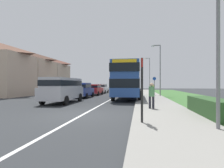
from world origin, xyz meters
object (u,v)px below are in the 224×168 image
(parked_car_blue, at_px, (83,90))
(cycle_route_sign, at_px, (154,85))
(street_lamp_mid, at_px, (159,67))
(pedestrian_at_stop, at_px, (152,94))
(street_lamp_far, at_px, (149,72))
(parked_car_white, at_px, (102,88))
(parked_van_silver, at_px, (63,88))
(pedestrian_walking_away, at_px, (153,89))
(bus_stop_sign, at_px, (142,85))
(double_decker_bus, at_px, (128,79))
(parked_car_red, at_px, (94,89))

(parked_car_blue, bearing_deg, cycle_route_sign, 23.38)
(street_lamp_mid, bearing_deg, pedestrian_at_stop, -98.39)
(parked_car_blue, height_order, street_lamp_mid, street_lamp_mid)
(pedestrian_at_stop, bearing_deg, street_lamp_far, 87.10)
(parked_car_blue, relative_size, parked_car_white, 0.95)
(parked_car_white, bearing_deg, parked_van_silver, -89.56)
(street_lamp_far, bearing_deg, pedestrian_walking_away, -91.35)
(parked_car_blue, height_order, street_lamp_far, street_lamp_far)
(pedestrian_at_stop, xyz_separation_m, pedestrian_walking_away, (1.10, 13.49, 0.00))
(bus_stop_sign, height_order, street_lamp_far, street_lamp_far)
(double_decker_bus, distance_m, parked_car_red, 7.95)
(pedestrian_at_stop, height_order, street_lamp_mid, street_lamp_mid)
(pedestrian_walking_away, bearing_deg, cycle_route_sign, -78.71)
(street_lamp_far, bearing_deg, parked_car_red, -120.50)
(parked_van_silver, xyz_separation_m, parked_car_blue, (-0.13, 5.77, -0.32))
(street_lamp_far, bearing_deg, pedestrian_at_stop, -92.90)
(pedestrian_walking_away, bearing_deg, parked_car_blue, -152.42)
(parked_car_red, distance_m, pedestrian_walking_away, 8.33)
(double_decker_bus, relative_size, parked_car_red, 2.21)
(parked_car_red, bearing_deg, street_lamp_far, 59.50)
(parked_car_blue, xyz_separation_m, parked_car_white, (-0.00, 10.93, -0.05))
(pedestrian_walking_away, bearing_deg, street_lamp_mid, -63.78)
(parked_car_red, xyz_separation_m, pedestrian_at_stop, (7.19, -14.30, 0.11))
(double_decker_bus, distance_m, parked_car_white, 12.81)
(double_decker_bus, xyz_separation_m, parked_van_silver, (-5.19, -5.11, -0.88))
(parked_van_silver, bearing_deg, pedestrian_at_stop, -25.18)
(cycle_route_sign, relative_size, street_lamp_mid, 0.39)
(parked_van_silver, relative_size, bus_stop_sign, 1.99)
(parked_car_blue, distance_m, pedestrian_walking_away, 9.44)
(double_decker_bus, xyz_separation_m, cycle_route_sign, (3.19, 4.34, -0.71))
(street_lamp_mid, bearing_deg, double_decker_bus, -135.66)
(parked_car_red, bearing_deg, parked_van_silver, -89.73)
(double_decker_bus, height_order, parked_car_white, double_decker_bus)
(parked_car_white, xyz_separation_m, pedestrian_walking_away, (8.37, -6.56, 0.08))
(parked_car_red, xyz_separation_m, cycle_route_sign, (8.43, -1.50, 0.56))
(parked_car_blue, relative_size, bus_stop_sign, 1.60)
(parked_van_silver, distance_m, pedestrian_walking_away, 13.07)
(parked_car_blue, xyz_separation_m, cycle_route_sign, (8.50, 3.68, 0.48))
(pedestrian_at_stop, xyz_separation_m, bus_stop_sign, (-0.64, -4.04, 0.56))
(parked_van_silver, bearing_deg, street_lamp_mid, 44.46)
(parked_car_blue, xyz_separation_m, pedestrian_at_stop, (7.26, -9.12, 0.03))
(street_lamp_far, bearing_deg, parked_car_blue, -113.72)
(parked_car_red, xyz_separation_m, street_lamp_far, (8.66, 14.70, 3.34))
(parked_car_red, bearing_deg, pedestrian_walking_away, -5.56)
(parked_car_white, relative_size, street_lamp_far, 0.60)
(parked_car_red, distance_m, cycle_route_sign, 8.58)
(parked_van_silver, height_order, pedestrian_walking_away, parked_van_silver)
(parked_car_blue, bearing_deg, pedestrian_walking_away, 27.58)
(double_decker_bus, bearing_deg, parked_car_red, 131.93)
(pedestrian_walking_away, bearing_deg, parked_van_silver, -129.10)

